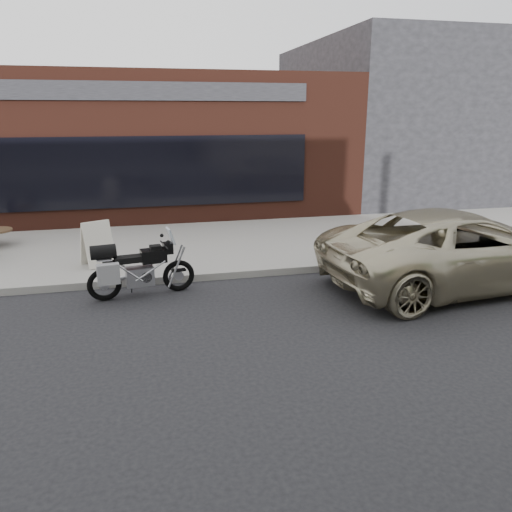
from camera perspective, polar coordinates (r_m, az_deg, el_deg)
The scene contains 7 objects.
ground at distance 6.88m, azimuth 5.14°, elevation -13.02°, with size 120.00×120.00×0.00m, color black.
near_sidewalk at distance 13.25m, azimuth -4.35°, elevation 1.80°, with size 44.00×6.00×0.15m, color gray.
storefront at distance 19.70m, azimuth -13.69°, elevation 12.50°, with size 14.00×10.07×4.50m.
neighbour_building at distance 23.03m, azimuth 18.63°, elevation 14.47°, with size 10.00×10.00×6.00m, color #242428.
motorcycle at distance 9.51m, azimuth -13.69°, elevation -1.44°, with size 2.00×0.84×1.27m.
minivan at distance 10.58m, azimuth 22.17°, elevation 0.77°, with size 2.52×5.46×1.52m, color #BBB191.
sandwich_sign at distance 11.24m, azimuth -17.73°, elevation 1.40°, with size 0.79×0.76×0.97m.
Camera 1 is at (-1.96, -5.69, 3.34)m, focal length 35.00 mm.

